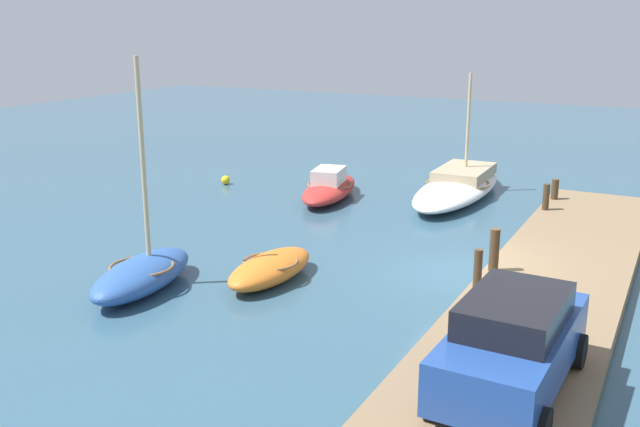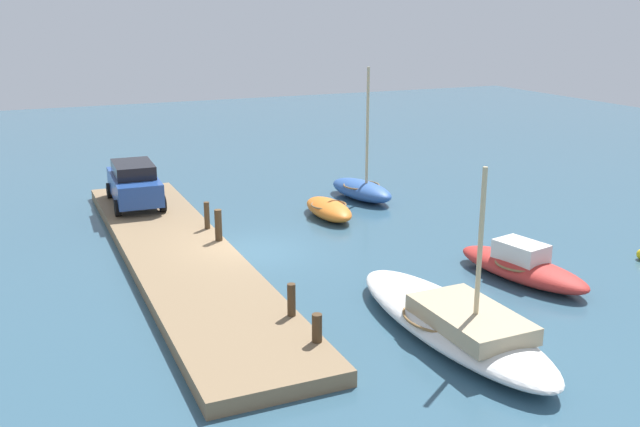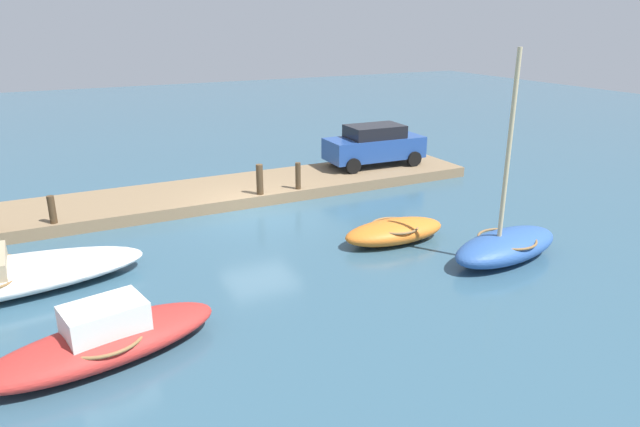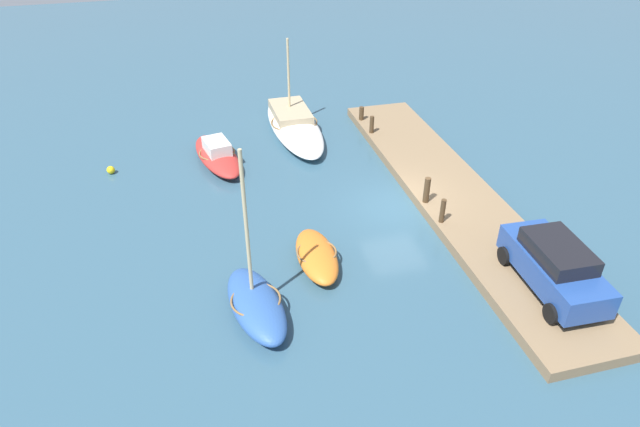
# 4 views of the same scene
# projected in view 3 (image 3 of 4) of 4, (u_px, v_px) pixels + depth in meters

# --- Properties ---
(ground_plane) EXTENTS (84.00, 84.00, 0.00)m
(ground_plane) POSITION_uv_depth(u_px,v_px,m) (258.00, 215.00, 19.56)
(ground_plane) COLOR #33566B
(dock_platform) EXTENTS (19.28, 3.43, 0.40)m
(dock_platform) POSITION_uv_depth(u_px,v_px,m) (235.00, 191.00, 21.57)
(dock_platform) COLOR #846B4C
(dock_platform) RESTS_ON ground_plane
(motorboat_red) EXTENTS (4.93, 2.56, 1.18)m
(motorboat_red) POSITION_uv_depth(u_px,v_px,m) (103.00, 340.00, 11.17)
(motorboat_red) COLOR #B72D28
(motorboat_red) RESTS_ON ground_plane
(rowboat_orange) EXTENTS (3.30, 1.48, 0.68)m
(rowboat_orange) POSITION_uv_depth(u_px,v_px,m) (394.00, 231.00, 17.08)
(rowboat_orange) COLOR orange
(rowboat_orange) RESTS_ON ground_plane
(rowboat_blue) EXTENTS (4.01, 2.13, 5.75)m
(rowboat_blue) POSITION_uv_depth(u_px,v_px,m) (506.00, 245.00, 15.79)
(rowboat_blue) COLOR #2D569E
(rowboat_blue) RESTS_ON ground_plane
(mooring_post_west) EXTENTS (0.20, 0.20, 0.99)m
(mooring_post_west) POSITION_uv_depth(u_px,v_px,m) (298.00, 176.00, 20.95)
(mooring_post_west) COLOR #47331E
(mooring_post_west) RESTS_ON dock_platform
(mooring_post_mid_west) EXTENTS (0.25, 0.25, 1.10)m
(mooring_post_mid_west) POSITION_uv_depth(u_px,v_px,m) (260.00, 179.00, 20.29)
(mooring_post_mid_west) COLOR #47331E
(mooring_post_mid_west) RESTS_ON dock_platform
(mooring_post_mid_east) EXTENTS (0.22, 0.22, 0.88)m
(mooring_post_mid_east) POSITION_uv_depth(u_px,v_px,m) (52.00, 210.00, 17.45)
(mooring_post_mid_east) COLOR #47331E
(mooring_post_mid_east) RESTS_ON dock_platform
(parked_car) EXTENTS (4.25, 2.06, 1.73)m
(parked_car) POSITION_uv_depth(u_px,v_px,m) (374.00, 145.00, 24.21)
(parked_car) COLOR #234793
(parked_car) RESTS_ON dock_platform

